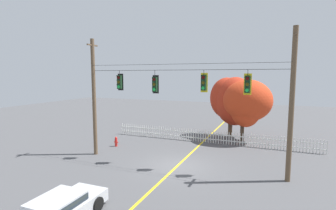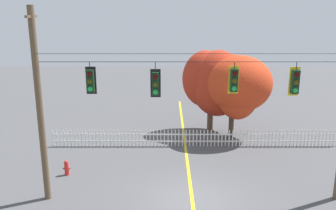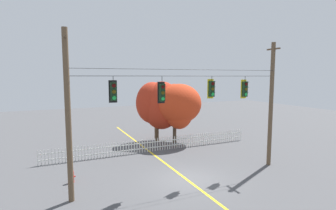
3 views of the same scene
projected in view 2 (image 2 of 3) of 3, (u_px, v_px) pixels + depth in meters
ground at (192, 198)px, 16.30m from camera, size 80.00×80.00×0.00m
lane_centerline_stripe at (192, 198)px, 16.30m from camera, size 0.16×36.00×0.01m
signal_support_span at (194, 106)px, 15.20m from camera, size 13.38×1.10×8.49m
traffic_signal_westbound_side at (91, 81)px, 14.93m from camera, size 0.43×0.38×1.38m
traffic_signal_northbound_primary at (156, 84)px, 14.96m from camera, size 0.43×0.38×1.53m
traffic_signal_eastbound_side at (234, 80)px, 14.92m from camera, size 0.43×0.38×1.37m
traffic_signal_southbound_primary at (295, 82)px, 14.93m from camera, size 0.43×0.38×1.45m
white_picket_fence at (195, 138)px, 22.41m from camera, size 17.85×0.06×1.08m
autumn_maple_near_fence at (213, 82)px, 24.48m from camera, size 4.28×3.29×5.74m
autumn_maple_mid at (238, 85)px, 23.19m from camera, size 4.24×3.61×5.53m
fire_hydrant at (67, 168)px, 18.51m from camera, size 0.38×0.22×0.81m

